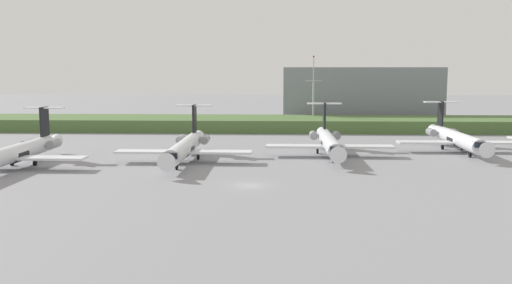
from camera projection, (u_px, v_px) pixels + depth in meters
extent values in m
plane|color=gray|center=(258.00, 152.00, 101.87)|extent=(500.00, 500.00, 0.00)
cube|color=#4C6B38|center=(263.00, 124.00, 141.23)|extent=(320.00, 20.00, 3.17)
cylinder|color=silver|center=(16.00, 153.00, 84.68)|extent=(2.70, 24.00, 2.70)
cone|color=silver|center=(53.00, 141.00, 98.55)|extent=(2.30, 4.00, 2.29)
cylinder|color=black|center=(16.00, 154.00, 84.70)|extent=(2.76, 3.60, 2.76)
cube|color=silver|center=(50.00, 158.00, 83.53)|extent=(11.00, 3.20, 0.36)
cube|color=black|center=(44.00, 122.00, 95.06)|extent=(0.36, 3.20, 5.20)
cube|color=silver|center=(44.00, 108.00, 95.05)|extent=(6.80, 1.80, 0.24)
cylinder|color=gray|center=(28.00, 144.00, 93.86)|extent=(1.50, 3.40, 1.50)
cylinder|color=gray|center=(54.00, 144.00, 93.68)|extent=(1.50, 3.40, 1.50)
cylinder|color=black|center=(12.00, 163.00, 87.40)|extent=(0.35, 0.90, 0.90)
cylinder|color=black|center=(35.00, 163.00, 87.24)|extent=(0.35, 0.90, 0.90)
cylinder|color=silver|center=(185.00, 147.00, 90.83)|extent=(2.70, 24.00, 2.70)
cone|color=silver|center=(169.00, 161.00, 77.45)|extent=(2.70, 3.00, 2.70)
cone|color=silver|center=(197.00, 137.00, 104.70)|extent=(2.29, 4.00, 2.29)
cube|color=black|center=(171.00, 155.00, 79.27)|extent=(2.03, 1.80, 0.90)
cylinder|color=black|center=(185.00, 148.00, 90.85)|extent=(2.76, 3.60, 2.76)
cube|color=silver|center=(149.00, 152.00, 90.15)|extent=(11.00, 3.20, 0.36)
cube|color=silver|center=(219.00, 152.00, 89.68)|extent=(11.00, 3.20, 0.36)
cube|color=black|center=(194.00, 118.00, 101.21)|extent=(0.36, 3.20, 5.20)
cube|color=silver|center=(194.00, 106.00, 101.19)|extent=(6.80, 1.80, 0.24)
cylinder|color=gray|center=(181.00, 139.00, 100.01)|extent=(1.50, 3.40, 1.50)
cylinder|color=gray|center=(205.00, 139.00, 99.82)|extent=(1.50, 3.40, 1.50)
cylinder|color=gray|center=(177.00, 163.00, 83.65)|extent=(0.20, 0.20, 0.65)
cylinder|color=black|center=(177.00, 167.00, 83.72)|extent=(0.30, 0.90, 0.90)
cylinder|color=black|center=(176.00, 157.00, 93.54)|extent=(0.35, 0.90, 0.90)
cylinder|color=black|center=(198.00, 157.00, 93.39)|extent=(0.35, 0.90, 0.90)
cylinder|color=silver|center=(329.00, 142.00, 97.43)|extent=(2.70, 24.00, 2.70)
cone|color=silver|center=(337.00, 154.00, 84.06)|extent=(2.70, 3.00, 2.70)
cone|color=silver|center=(323.00, 133.00, 111.30)|extent=(2.30, 4.00, 2.29)
cube|color=black|center=(336.00, 149.00, 85.88)|extent=(2.02, 1.80, 0.90)
cylinder|color=black|center=(329.00, 143.00, 97.45)|extent=(2.76, 3.60, 2.76)
cube|color=silver|center=(297.00, 146.00, 96.76)|extent=(11.00, 3.20, 0.36)
cube|color=silver|center=(363.00, 147.00, 96.28)|extent=(11.00, 3.20, 0.36)
cube|color=black|center=(324.00, 116.00, 107.81)|extent=(0.36, 3.20, 5.20)
cube|color=silver|center=(324.00, 104.00, 107.79)|extent=(6.80, 1.80, 0.24)
cylinder|color=gray|center=(313.00, 135.00, 106.61)|extent=(1.50, 3.40, 1.50)
cylinder|color=gray|center=(336.00, 135.00, 106.43)|extent=(1.50, 3.40, 1.50)
cylinder|color=gray|center=(333.00, 157.00, 90.25)|extent=(0.20, 0.20, 0.65)
cylinder|color=black|center=(333.00, 160.00, 90.32)|extent=(0.30, 0.90, 0.90)
cylinder|color=black|center=(317.00, 151.00, 100.15)|extent=(0.35, 0.90, 0.90)
cylinder|color=black|center=(338.00, 151.00, 99.99)|extent=(0.35, 0.90, 0.90)
cylinder|color=silver|center=(457.00, 139.00, 102.69)|extent=(2.70, 24.00, 2.70)
cone|color=silver|center=(484.00, 149.00, 89.31)|extent=(2.70, 3.00, 2.70)
cone|color=silver|center=(436.00, 131.00, 116.55)|extent=(2.30, 4.00, 2.29)
cube|color=black|center=(479.00, 144.00, 91.13)|extent=(2.03, 1.80, 0.90)
cylinder|color=black|center=(457.00, 139.00, 102.70)|extent=(2.76, 3.60, 2.76)
cube|color=silver|center=(427.00, 142.00, 102.01)|extent=(11.00, 3.20, 0.36)
cube|color=silver|center=(490.00, 143.00, 101.54)|extent=(11.00, 3.20, 0.36)
cube|color=black|center=(440.00, 114.00, 113.07)|extent=(0.36, 3.20, 5.20)
cube|color=silver|center=(441.00, 102.00, 113.05)|extent=(6.80, 1.80, 0.24)
cylinder|color=gray|center=(431.00, 132.00, 111.86)|extent=(1.50, 3.40, 1.50)
cylinder|color=gray|center=(453.00, 132.00, 111.68)|extent=(1.50, 3.40, 1.50)
cylinder|color=gray|center=(470.00, 152.00, 95.50)|extent=(0.20, 0.20, 0.65)
cylinder|color=black|center=(470.00, 155.00, 95.58)|extent=(0.30, 0.90, 0.90)
cylinder|color=black|center=(442.00, 147.00, 105.40)|extent=(0.35, 0.90, 0.90)
cylinder|color=black|center=(462.00, 147.00, 105.25)|extent=(0.35, 0.90, 0.90)
cylinder|color=#B2B2B7|center=(313.00, 105.00, 145.44)|extent=(0.50, 0.50, 12.28)
cylinder|color=#B2B2B7|center=(314.00, 70.00, 144.21)|extent=(0.28, 0.28, 6.61)
cube|color=#B2B2B7|center=(313.00, 81.00, 144.59)|extent=(4.40, 0.20, 0.20)
sphere|color=red|center=(314.00, 56.00, 143.74)|extent=(0.50, 0.50, 0.50)
cube|color=gray|center=(359.00, 95.00, 162.79)|extent=(45.94, 21.53, 16.33)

